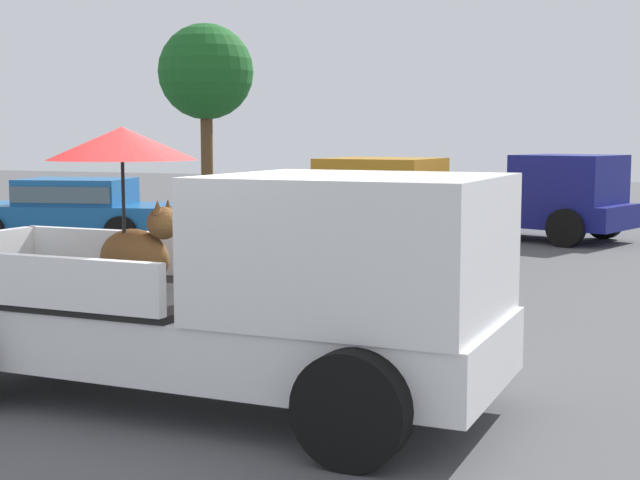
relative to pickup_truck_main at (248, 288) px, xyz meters
name	(u,v)px	position (x,y,z in m)	size (l,w,h in m)	color
ground_plane	(201,400)	(-0.45, 0.00, -0.97)	(80.00, 80.00, 0.00)	#4C4C4F
pickup_truck_main	(248,288)	(0.00, 0.00, 0.00)	(5.06, 2.27, 2.27)	black
pickup_truck_red	(525,198)	(-0.32, 13.45, -0.10)	(5.11, 3.20, 1.80)	black
pickup_truck_far	(331,209)	(-3.00, 9.03, -0.10)	(4.90, 2.39, 1.80)	black
parked_sedan_near	(74,207)	(-8.55, 8.79, -0.23)	(4.61, 2.81, 1.33)	black
tree_by_lot	(206,73)	(-8.99, 14.93, 2.84)	(2.50, 2.50, 5.11)	brown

